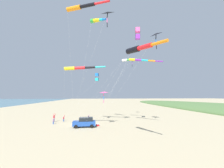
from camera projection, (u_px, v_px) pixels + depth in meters
ground_plane at (82, 124)px, 30.61m from camera, size 600.00×600.00×0.00m
parked_car at (85, 122)px, 27.77m from camera, size 4.31×2.09×1.85m
cooler_box at (98, 125)px, 28.83m from camera, size 0.62×0.42×0.42m
person_adult_flyer at (54, 117)px, 33.34m from camera, size 0.49×0.61×1.90m
person_child_green_jacket at (64, 118)px, 33.92m from camera, size 0.50×0.46×1.40m
person_child_grey_jacket at (53, 121)px, 30.60m from camera, size 0.48×0.43×1.34m
person_bystander_far at (88, 117)px, 35.05m from camera, size 0.51×0.45×1.47m
kite_windsock_red_high_left at (96, 20)px, 29.37m from camera, size 6.04×3.52×22.17m
kite_windsock_green_low_center at (81, 7)px, 24.41m from camera, size 7.34×11.88×21.53m
kite_windsock_white_trailing at (139, 48)px, 16.43m from camera, size 8.87×16.66×11.93m
kite_delta_magenta_far_left at (104, 93)px, 28.61m from camera, size 11.90×6.35×6.96m
kite_windsock_long_streamer_right at (79, 68)px, 26.26m from camera, size 8.95×9.54×11.45m
kite_delta_yellow_midlevel at (107, 13)px, 24.37m from camera, size 8.86×11.10×20.52m
kite_delta_striped_overhead at (132, 60)px, 40.47m from camera, size 11.63×3.58×16.58m
kite_delta_long_streamer_left at (156, 35)px, 26.69m from camera, size 11.38×8.18×17.91m
kite_box_orange_high_right at (138, 34)px, 27.29m from camera, size 8.61×2.19×18.93m
kite_windsock_purple_drifting at (140, 60)px, 28.04m from camera, size 13.02×5.94×13.72m
kite_windsock_teal_far_right at (127, 60)px, 33.48m from camera, size 14.46×4.00×14.66m
kite_box_small_distant at (97, 77)px, 32.19m from camera, size 10.91×5.65×11.08m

